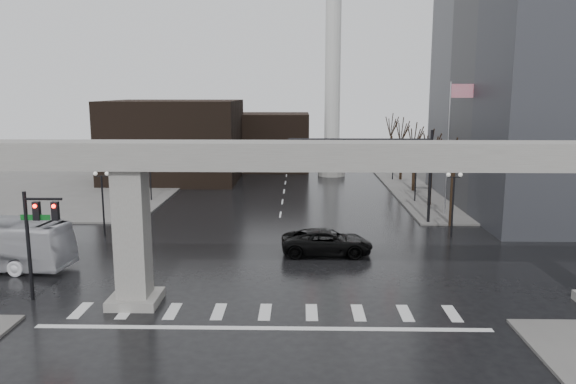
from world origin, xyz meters
The scene contains 22 objects.
ground centered at (0.00, 0.00, 0.00)m, with size 160.00×160.00×0.00m, color black.
sidewalk_ne centered at (26.00, 36.00, 0.07)m, with size 28.00×36.00×0.15m, color slate.
sidewalk_nw centered at (-26.00, 36.00, 0.07)m, with size 28.00×36.00×0.15m, color slate.
elevated_guideway centered at (1.26, 0.00, 6.88)m, with size 48.00×2.60×8.70m.
building_far_left centered at (-14.00, 42.00, 5.00)m, with size 16.00×14.00×10.00m, color black.
building_far_mid centered at (-2.00, 52.00, 4.00)m, with size 10.00×10.00×8.00m, color black.
smokestack centered at (6.00, 46.00, 13.35)m, with size 3.60×3.60×30.00m.
signal_mast_arm centered at (8.99, 18.80, 5.83)m, with size 12.12×0.43×8.00m.
signal_left_pole centered at (-12.25, 0.50, 4.07)m, with size 2.30×0.30×6.00m.
flagpole_assembly centered at (15.29, 22.00, 7.53)m, with size 2.06×0.12×12.00m.
lamp_right_0 centered at (13.50, 14.00, 3.47)m, with size 1.22×0.32×5.11m.
lamp_right_1 centered at (13.50, 28.00, 3.47)m, with size 1.22×0.32×5.11m.
lamp_right_2 centered at (13.50, 42.00, 3.47)m, with size 1.22×0.32×5.11m.
lamp_left_0 centered at (-13.50, 14.00, 3.47)m, with size 1.22×0.32×5.11m.
lamp_left_1 centered at (-13.50, 28.00, 3.47)m, with size 1.22×0.32×5.11m.
lamp_left_2 centered at (-13.50, 42.00, 3.47)m, with size 1.22×0.32×5.11m.
tree_right_0 centered at (14.53, 18.02, 2.79)m, with size 1.09×1.58×7.50m.
tree_right_1 centered at (14.53, 26.02, 2.85)m, with size 1.09×1.61×7.67m.
tree_right_2 centered at (14.53, 34.02, 2.91)m, with size 1.10×1.63×7.85m.
tree_right_3 centered at (14.53, 42.02, 2.98)m, with size 1.11×1.66×8.02m.
tree_right_4 centered at (14.53, 50.02, 3.04)m, with size 1.12×1.69×8.19m.
pickup_truck centered at (3.67, 9.44, 0.88)m, with size 2.91×6.30×1.75m, color black.
Camera 1 is at (1.75, -28.30, 11.27)m, focal length 35.00 mm.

